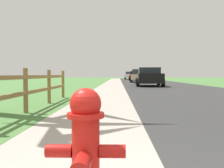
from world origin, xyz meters
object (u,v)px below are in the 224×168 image
object	(u,v)px
fire_hydrant	(85,144)
parked_car_white	(130,75)
parked_car_beige	(139,76)
parked_car_red	(135,76)
parked_suv_black	(149,77)

from	to	relation	value
fire_hydrant	parked_car_white	xyz separation A→B (m)	(2.65, 48.81, 0.36)
parked_car_beige	parked_car_white	size ratio (longest dim) A/B	1.04
fire_hydrant	parked_car_white	bearing A→B (deg)	86.90
parked_car_red	parked_car_beige	bearing A→B (deg)	-91.08
parked_car_red	parked_car_white	xyz separation A→B (m)	(-0.39, 10.07, 0.03)
fire_hydrant	parked_car_red	xyz separation A→B (m)	(3.04, 38.74, 0.33)
parked_suv_black	parked_car_white	distance (m)	30.15
parked_car_red	parked_car_white	world-z (taller)	parked_car_white
parked_car_red	parked_suv_black	bearing A→B (deg)	-90.74
parked_suv_black	parked_car_white	world-z (taller)	parked_car_white
fire_hydrant	parked_car_red	size ratio (longest dim) A/B	0.17
parked_suv_black	parked_car_red	distance (m)	20.09
fire_hydrant	parked_suv_black	xyz separation A→B (m)	(2.78, 18.65, 0.33)
parked_suv_black	parked_car_red	size ratio (longest dim) A/B	0.94
parked_suv_black	fire_hydrant	bearing A→B (deg)	-98.47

